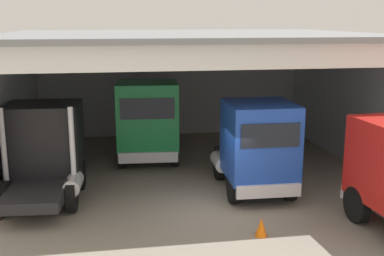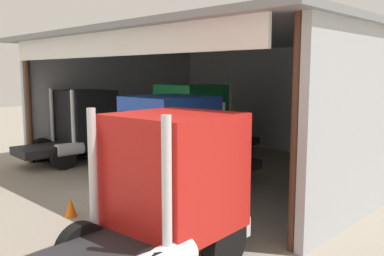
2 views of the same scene
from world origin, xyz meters
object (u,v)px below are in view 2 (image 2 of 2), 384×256
Objects in this scene: tool_cart at (367,161)px; traffic_cone at (71,207)px; truck_black_right_bay at (81,124)px; truck_blue_center_left_bay at (177,145)px; truck_green_center_bay at (195,121)px; truck_red_left_bay at (167,188)px.

tool_cart is 12.05m from traffic_cone.
traffic_cone is (-4.12, -11.32, -0.22)m from tool_cart.
truck_black_right_bay is 0.86× the size of truck_blue_center_left_bay.
truck_red_left_bay is at bearing 134.78° from truck_green_center_bay.
truck_green_center_bay is 1.02× the size of truck_blue_center_left_bay.
truck_red_left_bay is at bearing -18.66° from truck_black_right_bay.
tool_cart is 1.79× the size of traffic_cone.
truck_red_left_bay is (7.07, -8.26, -0.14)m from truck_green_center_bay.
truck_blue_center_left_bay is 5.33× the size of tool_cart.
truck_blue_center_left_bay is at bearing 76.26° from traffic_cone.
truck_red_left_bay reaches higher than traffic_cone.
truck_black_right_bay is at bearing 153.91° from truck_red_left_bay.
truck_black_right_bay is 7.49m from truck_blue_center_left_bay.
truck_green_center_bay is 5.41× the size of tool_cart.
truck_red_left_bay reaches higher than truck_black_right_bay.
truck_black_right_bay reaches higher than tool_cart.
truck_blue_center_left_bay is at bearing 130.08° from truck_red_left_bay.
truck_black_right_bay is 0.85× the size of truck_green_center_bay.
truck_blue_center_left_bay is at bearing -2.82° from truck_black_right_bay.
truck_red_left_bay is 4.68× the size of tool_cart.
truck_blue_center_left_bay reaches higher than tool_cart.
tool_cart is at bearing -150.49° from truck_green_center_bay.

